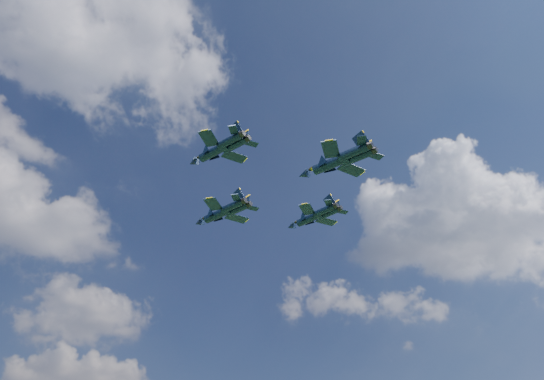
{
  "coord_description": "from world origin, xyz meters",
  "views": [
    {
      "loc": [
        -34.46,
        -68.91,
        3.51
      ],
      "look_at": [
        6.7,
        7.89,
        61.56
      ],
      "focal_mm": 35.0,
      "sensor_mm": 36.0,
      "label": 1
    }
  ],
  "objects_px": {
    "jet_right": "(308,219)",
    "jet_slot": "(329,164)",
    "jet_lead": "(216,215)",
    "jet_left": "(212,152)"
  },
  "relations": [
    {
      "from": "jet_left",
      "to": "jet_lead",
      "type": "bearing_deg",
      "value": 41.73
    },
    {
      "from": "jet_left",
      "to": "jet_right",
      "type": "relative_size",
      "value": 0.94
    },
    {
      "from": "jet_left",
      "to": "jet_slot",
      "type": "bearing_deg",
      "value": -43.62
    },
    {
      "from": "jet_lead",
      "to": "jet_slot",
      "type": "height_order",
      "value": "jet_lead"
    },
    {
      "from": "jet_slot",
      "to": "jet_left",
      "type": "bearing_deg",
      "value": 134.19
    },
    {
      "from": "jet_lead",
      "to": "jet_right",
      "type": "xyz_separation_m",
      "value": [
        18.64,
        -7.16,
        0.48
      ]
    },
    {
      "from": "jet_lead",
      "to": "jet_right",
      "type": "height_order",
      "value": "jet_right"
    },
    {
      "from": "jet_lead",
      "to": "jet_left",
      "type": "bearing_deg",
      "value": -138.06
    },
    {
      "from": "jet_right",
      "to": "jet_slot",
      "type": "xyz_separation_m",
      "value": [
        -9.16,
        -21.77,
        -2.6
      ]
    },
    {
      "from": "jet_left",
      "to": "jet_slot",
      "type": "xyz_separation_m",
      "value": [
        19.5,
        -7.09,
        -0.41
      ]
    }
  ]
}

